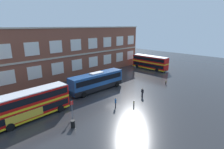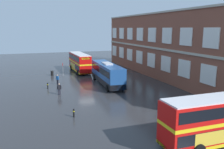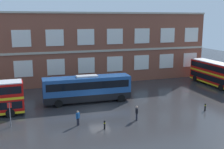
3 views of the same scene
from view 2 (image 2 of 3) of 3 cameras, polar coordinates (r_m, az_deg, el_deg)
ground_plane at (r=39.70m, az=-3.40°, el=-2.84°), size 120.00×120.00×0.00m
brick_terminal_building at (r=46.53m, az=15.53°, el=6.49°), size 52.38×8.19×12.56m
double_decker_near at (r=53.18m, az=-7.89°, el=3.00°), size 11.06×3.08×4.07m
double_decker_middle at (r=22.07m, az=25.24°, el=-9.62°), size 2.90×11.01×4.07m
touring_coach at (r=40.42m, az=-1.20°, el=0.20°), size 12.08×3.19×3.80m
waiting_passenger at (r=35.23m, az=-12.66°, el=-3.34°), size 0.32×0.64×1.70m
second_passenger at (r=41.77m, az=-13.08°, el=-1.10°), size 0.54×0.51×1.70m
bus_stand_flag at (r=48.64m, az=-11.84°, el=1.50°), size 0.44×0.10×2.70m
station_litter_bin at (r=49.88m, az=-14.33°, el=0.33°), size 0.60×0.60×1.03m
safety_bollard_west at (r=26.34m, az=-9.26°, el=-9.18°), size 0.19×0.19×0.95m
safety_bollard_east at (r=39.32m, az=-15.32°, el=-2.62°), size 0.19×0.19×0.95m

